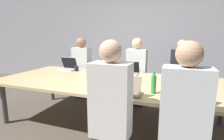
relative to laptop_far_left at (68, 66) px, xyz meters
The scene contains 22 objects.
ground_plane 1.57m from the laptop_far_left, 24.97° to the right, with size 24.00×24.00×0.00m, color brown.
curtain_wall 2.26m from the laptop_far_left, 56.60° to the left, with size 12.00×0.06×2.80m.
conference_table 1.34m from the laptop_far_left, 24.97° to the right, with size 3.79×1.57×0.76m.
laptop_far_left is the anchor object (origin of this frame).
person_far_left 0.46m from the laptop_far_left, 80.19° to the left, with size 0.40×0.24×1.43m.
cup_far_left 0.26m from the laptop_far_left, 18.68° to the right, with size 0.09×0.09×0.10m.
laptop_near_midright 2.01m from the laptop_far_left, 36.22° to the right, with size 0.36×0.25×0.25m.
person_near_midright 2.25m from the laptop_far_left, 45.52° to the right, with size 0.40×0.24×1.43m.
cup_near_midright 1.76m from the laptop_far_left, 38.83° to the right, with size 0.07×0.07×0.09m.
bottle_near_midright 2.17m from the laptop_far_left, 27.75° to the right, with size 0.06×0.06×0.28m.
laptop_near_right 2.63m from the laptop_far_left, 27.08° to the right, with size 0.33×0.26×0.26m.
person_near_right 2.77m from the laptop_far_left, 35.52° to the right, with size 0.40×0.24×1.42m.
bottle_near_right 2.37m from the laptop_far_left, 27.61° to the right, with size 0.06×0.06×0.20m.
laptop_far_center 1.34m from the laptop_far_left, ahead, with size 0.37×0.24×0.24m.
person_far_center 1.46m from the laptop_far_left, 16.03° to the left, with size 0.40×0.24×1.43m.
cup_far_center 1.07m from the laptop_far_left, ahead, with size 0.09×0.09×0.09m.
bottle_far_center 1.06m from the laptop_far_left, ahead, with size 0.07×0.07×0.25m.
laptop_far_right 2.25m from the laptop_far_left, ahead, with size 0.36×0.22×0.22m.
person_far_right 2.31m from the laptop_far_left, 12.17° to the left, with size 0.40×0.24×1.40m.
bottle_far_right 1.98m from the laptop_far_left, ahead, with size 0.06×0.06×0.24m.
stapler 1.38m from the laptop_far_left, 33.81° to the right, with size 0.06×0.15×0.05m.
notebook 1.66m from the laptop_far_left, 23.42° to the right, with size 0.21×0.17×0.02m.
Camera 1 is at (0.95, -2.58, 1.45)m, focal length 28.00 mm.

